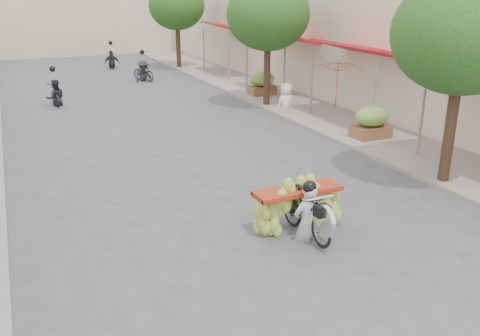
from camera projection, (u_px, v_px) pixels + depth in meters
name	position (u px, v px, depth m)	size (l,w,h in m)	color
ground	(374.00, 324.00, 7.71)	(120.00, 120.00, 0.00)	#4C4C51
sidewalk_right	(287.00, 98.00, 23.29)	(4.00, 60.00, 0.12)	gray
shophouse_row_right	(394.00, 30.00, 23.40)	(9.77, 40.00, 6.00)	beige
far_building	(62.00, 6.00, 39.11)	(20.00, 6.00, 7.00)	beige
street_tree_near	(464.00, 35.00, 11.98)	(3.40, 3.40, 5.25)	#3A2719
street_tree_mid	(268.00, 15.00, 20.56)	(3.40, 3.40, 5.25)	#3A2719
street_tree_far	(177.00, 6.00, 30.84)	(3.40, 3.40, 5.25)	#3A2719
produce_crate_mid	(372.00, 120.00, 16.75)	(1.20, 0.88, 1.16)	brown
produce_crate_far	(262.00, 82.00, 23.61)	(1.20, 0.88, 1.16)	brown
banana_motorbike	(303.00, 203.00, 10.32)	(2.20, 1.88, 2.10)	black
market_umbrella	(339.00, 60.00, 17.72)	(1.91, 1.91, 1.69)	red
pedestrian	(287.00, 83.00, 21.31)	(0.98, 0.65, 1.86)	white
bg_motorbike_a	(55.00, 88.00, 21.83)	(0.80, 1.59, 1.95)	black
bg_motorbike_b	(143.00, 66.00, 27.52)	(1.19, 1.72, 1.95)	black
bg_motorbike_c	(111.00, 56.00, 32.00)	(1.06, 1.73, 1.95)	black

